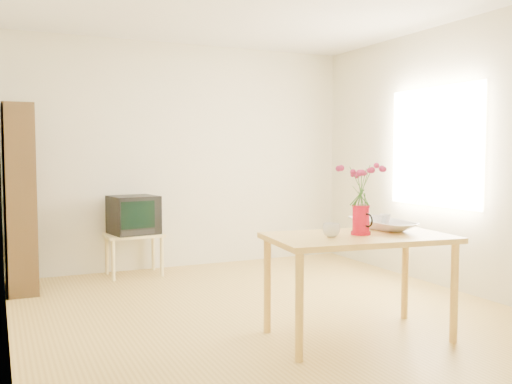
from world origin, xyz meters
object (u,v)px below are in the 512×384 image
pitcher (361,221)px  mug (331,230)px  bowl (382,202)px  television (133,214)px  table (359,247)px

pitcher → mug: size_ratio=1.78×
bowl → television: 2.94m
mug → bowl: bowl is taller
mug → bowl: size_ratio=0.28×
bowl → mug: bearing=-162.0°
table → bowl: bearing=35.5°
television → bowl: bearing=-71.7°
bowl → television: (-1.36, 2.59, -0.29)m
mug → table: bearing=171.3°
table → television: (-1.01, 2.78, 0.01)m
table → mug: bearing=-174.4°
mug → television: 2.89m
bowl → table: bearing=-151.1°
table → bowl: size_ratio=3.07×
mug → bowl: bearing=-169.7°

